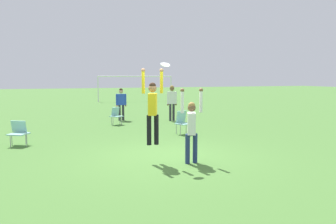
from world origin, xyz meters
TOP-DOWN VIEW (x-y plane):
  - ground_plane at (0.00, 0.00)m, footprint 120.00×120.00m
  - person_jumping at (-0.53, -0.40)m, footprint 0.59×0.48m
  - person_defending at (0.39, -0.78)m, footprint 0.63×0.51m
  - frisbee at (-0.26, -0.59)m, footprint 0.25×0.24m
  - camping_chair_0 at (-0.07, 6.77)m, footprint 0.66×0.73m
  - camping_chair_1 at (-3.97, 3.22)m, footprint 0.73×0.79m
  - camping_chair_2 at (1.86, 3.34)m, footprint 0.66×0.71m
  - person_spectator_near at (2.88, 7.12)m, footprint 0.55×0.33m
  - person_spectator_far at (0.49, 8.17)m, footprint 0.57×0.23m
  - soccer_goal at (4.73, 21.39)m, footprint 7.10×0.10m

SIDE VIEW (x-z plane):
  - ground_plane at x=0.00m, z-range 0.00..0.00m
  - camping_chair_1 at x=-3.97m, z-range 0.07..0.86m
  - camping_chair_0 at x=-0.07m, z-range 0.08..0.89m
  - camping_chair_2 at x=1.86m, z-range 0.07..0.97m
  - person_spectator_far at x=0.49m, z-range 0.16..1.81m
  - person_defending at x=0.39m, z-range 0.05..1.99m
  - person_spectator_near at x=2.88m, z-range 0.19..2.00m
  - person_jumping at x=-0.53m, z-range 0.52..2.49m
  - soccer_goal at x=4.73m, z-range 0.67..3.02m
  - frisbee at x=-0.26m, z-range 2.47..2.59m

